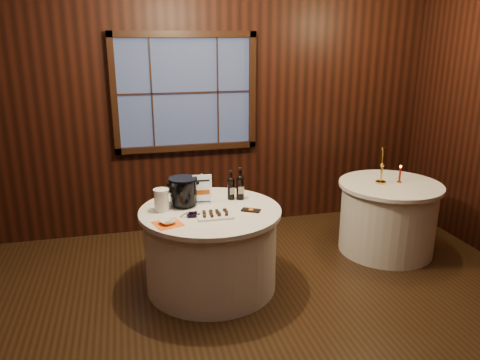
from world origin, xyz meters
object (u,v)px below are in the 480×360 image
object	(u,v)px
port_bottle_right	(240,186)
cracker_bowl	(168,222)
chocolate_box	(251,210)
brass_candlestick	(382,170)
sign_stand	(202,193)
glass_pitcher	(162,200)
port_bottle_left	(231,187)
red_candle	(400,176)
chocolate_plate	(215,214)
side_table	(387,217)
main_table	(211,248)
ice_bucket	(183,191)
grape_bunch	(193,214)

from	to	relation	value
port_bottle_right	cracker_bowl	world-z (taller)	port_bottle_right
chocolate_box	brass_candlestick	bearing A→B (deg)	48.02
brass_candlestick	sign_stand	bearing A→B (deg)	-175.48
sign_stand	glass_pitcher	xyz separation A→B (m)	(-0.38, -0.10, 0.00)
port_bottle_left	red_candle	xyz separation A→B (m)	(1.85, 0.07, -0.05)
sign_stand	chocolate_plate	size ratio (longest dim) A/B	0.90
brass_candlestick	red_candle	bearing A→B (deg)	-11.73
side_table	chocolate_box	size ratio (longest dim) A/B	6.46
chocolate_plate	chocolate_box	xyz separation A→B (m)	(0.34, 0.05, -0.01)
main_table	glass_pitcher	world-z (taller)	glass_pitcher
ice_bucket	brass_candlestick	distance (m)	2.12
sign_stand	grape_bunch	xyz separation A→B (m)	(-0.14, -0.32, -0.08)
cracker_bowl	port_bottle_left	bearing A→B (deg)	36.40
ice_bucket	chocolate_plate	xyz separation A→B (m)	(0.22, -0.33, -0.12)
port_bottle_left	glass_pitcher	size ratio (longest dim) A/B	1.42
glass_pitcher	red_candle	xyz separation A→B (m)	(2.51, 0.22, -0.02)
side_table	chocolate_box	bearing A→B (deg)	-165.36
main_table	ice_bucket	world-z (taller)	ice_bucket
chocolate_box	grape_bunch	world-z (taller)	grape_bunch
side_table	sign_stand	size ratio (longest dim) A/B	3.77
port_bottle_right	grape_bunch	distance (m)	0.62
port_bottle_right	sign_stand	bearing A→B (deg)	-178.21
side_table	chocolate_plate	distance (m)	2.09
port_bottle_right	grape_bunch	bearing A→B (deg)	-147.40
sign_stand	chocolate_plate	xyz separation A→B (m)	(0.05, -0.36, -0.08)
chocolate_plate	chocolate_box	distance (m)	0.34
port_bottle_left	red_candle	world-z (taller)	port_bottle_left
main_table	side_table	world-z (taller)	same
port_bottle_left	grape_bunch	world-z (taller)	port_bottle_left
chocolate_box	port_bottle_left	bearing A→B (deg)	137.20
side_table	chocolate_box	xyz separation A→B (m)	(-1.66, -0.43, 0.39)
sign_stand	glass_pitcher	bearing A→B (deg)	-160.59
red_candle	brass_candlestick	bearing A→B (deg)	168.27
port_bottle_right	chocolate_plate	size ratio (longest dim) A/B	0.99
chocolate_box	glass_pitcher	size ratio (longest dim) A/B	0.84
main_table	chocolate_box	xyz separation A→B (m)	(0.34, -0.13, 0.39)
chocolate_box	grape_bunch	xyz separation A→B (m)	(-0.52, -0.01, 0.01)
port_bottle_left	chocolate_box	size ratio (longest dim) A/B	1.70
chocolate_plate	cracker_bowl	bearing A→B (deg)	-170.06
port_bottle_right	side_table	bearing A→B (deg)	2.25
side_table	brass_candlestick	distance (m)	0.53
grape_bunch	brass_candlestick	bearing A→B (deg)	12.82
cracker_bowl	brass_candlestick	xyz separation A→B (m)	(2.30, 0.59, 0.12)
sign_stand	cracker_bowl	xyz separation A→B (m)	(-0.37, -0.44, -0.08)
port_bottle_right	glass_pitcher	size ratio (longest dim) A/B	1.57
main_table	ice_bucket	distance (m)	0.59
side_table	sign_stand	xyz separation A→B (m)	(-2.04, -0.12, 0.48)
brass_candlestick	chocolate_box	bearing A→B (deg)	-163.35
grape_bunch	cracker_bowl	xyz separation A→B (m)	(-0.23, -0.12, -0.00)
sign_stand	side_table	bearing A→B (deg)	7.45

